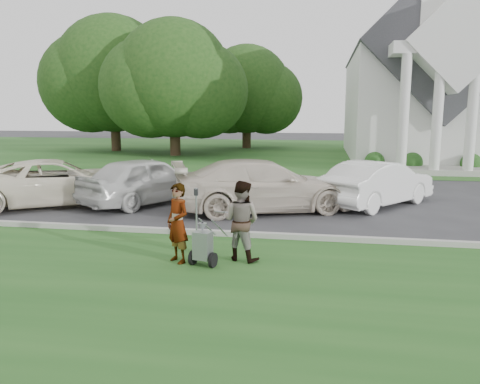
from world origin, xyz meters
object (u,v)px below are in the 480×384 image
(tree_far, at_px, (113,80))
(striping_cart, at_px, (203,246))
(person_left, at_px, (178,224))
(church, at_px, (420,70))
(tree_left, at_px, (174,84))
(car_a, at_px, (57,182))
(parking_meter_near, at_px, (196,207))
(tree_back, at_px, (247,93))
(person_right, at_px, (241,221))
(car_d, at_px, (378,183))
(car_c, at_px, (263,186))
(car_b, at_px, (147,180))

(tree_far, bearing_deg, striping_cart, -62.01)
(person_left, bearing_deg, striping_cart, 24.34)
(church, distance_m, tree_left, 17.07)
(church, relative_size, car_a, 4.24)
(tree_far, bearing_deg, parking_meter_near, -61.37)
(church, distance_m, tree_back, 14.77)
(tree_far, distance_m, striping_cart, 30.83)
(person_right, bearing_deg, tree_left, -50.59)
(parking_meter_near, relative_size, car_d, 0.28)
(tree_far, bearing_deg, church, -4.66)
(striping_cart, distance_m, person_left, 0.73)
(car_a, xyz_separation_m, car_c, (7.15, 0.15, 0.05))
(parking_meter_near, bearing_deg, car_d, 46.86)
(tree_back, bearing_deg, parking_meter_near, -83.16)
(church, xyz_separation_m, car_b, (-12.37, -18.73, -5.11))
(person_left, height_order, car_b, person_left)
(car_a, xyz_separation_m, car_d, (10.91, 1.75, -0.02))
(church, xyz_separation_m, tree_far, (-23.01, 1.87, -0.25))
(car_b, bearing_deg, car_c, -156.22)
(person_left, xyz_separation_m, person_right, (1.30, 0.40, 0.02))
(tree_far, height_order, person_left, tree_far)
(tree_back, xyz_separation_m, striping_cart, (4.25, -31.82, -4.30))
(striping_cart, bearing_deg, parking_meter_near, 121.98)
(striping_cart, xyz_separation_m, person_left, (-0.58, 0.14, 0.42))
(tree_far, xyz_separation_m, car_c, (14.80, -21.18, -4.85))
(tree_left, distance_m, person_right, 25.31)
(church, bearing_deg, person_right, -108.23)
(car_d, bearing_deg, tree_left, -13.95)
(tree_far, xyz_separation_m, tree_back, (10.00, 5.00, -0.97))
(person_right, bearing_deg, church, -89.89)
(car_c, bearing_deg, tree_far, 13.77)
(person_left, height_order, car_c, person_left)
(tree_left, relative_size, car_a, 1.87)
(car_b, bearing_deg, church, -91.77)
(striping_cart, distance_m, car_c, 5.68)
(car_d, bearing_deg, parking_meter_near, 85.78)
(striping_cart, relative_size, car_c, 0.20)
(tree_left, bearing_deg, tree_back, 63.43)
(person_right, bearing_deg, parking_meter_near, -27.01)
(striping_cart, bearing_deg, car_a, 153.22)
(church, relative_size, car_b, 4.93)
(striping_cart, relative_size, car_b, 0.23)
(car_c, bearing_deg, car_d, -88.11)
(tree_back, bearing_deg, tree_left, -116.57)
(tree_far, height_order, car_c, tree_far)
(church, bearing_deg, tree_far, 175.34)
(striping_cart, xyz_separation_m, person_right, (0.72, 0.54, 0.44))
(car_a, height_order, car_d, car_a)
(striping_cart, height_order, person_left, person_left)
(person_left, bearing_deg, car_b, 153.99)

